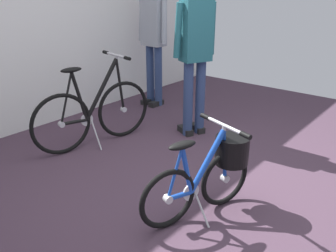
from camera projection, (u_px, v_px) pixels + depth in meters
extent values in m
plane|color=#473342|center=(198.00, 186.00, 3.10)|extent=(6.87, 6.87, 0.00)
cube|color=white|center=(28.00, 6.00, 3.99)|extent=(6.87, 0.10, 2.84)
torus|color=black|center=(225.00, 178.00, 2.77)|extent=(0.45, 0.18, 0.46)
cylinder|color=#B7B7BC|center=(225.00, 178.00, 2.77)|extent=(0.07, 0.07, 0.06)
torus|color=black|center=(168.00, 199.00, 2.50)|extent=(0.45, 0.18, 0.46)
cylinder|color=#B7B7BC|center=(168.00, 199.00, 2.50)|extent=(0.07, 0.07, 0.06)
cylinder|color=#1947B2|center=(180.00, 195.00, 2.55)|extent=(0.21, 0.10, 0.05)
cylinder|color=#1947B2|center=(207.00, 161.00, 2.60)|extent=(0.32, 0.14, 0.45)
cylinder|color=#1947B2|center=(187.00, 171.00, 2.51)|extent=(0.13, 0.07, 0.39)
cylinder|color=#1947B2|center=(180.00, 195.00, 2.55)|extent=(0.20, 0.09, 0.04)
cylinder|color=#1947B2|center=(224.00, 155.00, 2.68)|extent=(0.08, 0.05, 0.42)
cylinder|color=#1947B2|center=(175.00, 174.00, 2.46)|extent=(0.14, 0.06, 0.38)
ellipsoid|color=black|center=(182.00, 145.00, 2.41)|extent=(0.24, 0.15, 0.05)
cylinder|color=#B7B7BC|center=(224.00, 128.00, 2.58)|extent=(0.03, 0.03, 0.04)
cylinder|color=#B7B7BC|center=(224.00, 125.00, 2.58)|extent=(0.16, 0.43, 0.03)
cylinder|color=black|center=(246.00, 135.00, 2.40)|extent=(0.06, 0.10, 0.04)
cylinder|color=black|center=(205.00, 117.00, 2.75)|extent=(0.06, 0.10, 0.04)
cylinder|color=#B7B7BC|center=(191.00, 192.00, 2.61)|extent=(0.14, 0.06, 0.14)
cylinder|color=#B7B7BC|center=(202.00, 210.00, 2.60)|extent=(0.07, 0.19, 0.22)
cylinder|color=black|center=(232.00, 150.00, 2.71)|extent=(0.33, 0.33, 0.22)
torus|color=black|center=(124.00, 109.00, 4.02)|extent=(0.64, 0.17, 0.65)
cylinder|color=#B7B7BC|center=(124.00, 109.00, 4.02)|extent=(0.07, 0.06, 0.06)
torus|color=black|center=(61.00, 124.00, 3.59)|extent=(0.64, 0.17, 0.65)
cylinder|color=#B7B7BC|center=(61.00, 124.00, 3.59)|extent=(0.07, 0.06, 0.06)
cylinder|color=black|center=(74.00, 122.00, 3.67)|extent=(0.29, 0.09, 0.05)
cylinder|color=black|center=(102.00, 89.00, 3.77)|extent=(0.44, 0.13, 0.62)
cylinder|color=black|center=(79.00, 97.00, 3.63)|extent=(0.16, 0.07, 0.54)
cylinder|color=black|center=(74.00, 122.00, 3.67)|extent=(0.28, 0.08, 0.04)
cylinder|color=black|center=(120.00, 85.00, 3.90)|extent=(0.09, 0.05, 0.58)
cylinder|color=black|center=(66.00, 98.00, 3.54)|extent=(0.18, 0.06, 0.52)
ellipsoid|color=black|center=(71.00, 70.00, 3.48)|extent=(0.23, 0.13, 0.05)
cylinder|color=#B7B7BC|center=(116.00, 57.00, 3.76)|extent=(0.03, 0.03, 0.04)
cylinder|color=#B7B7BC|center=(116.00, 55.00, 3.76)|extent=(0.11, 0.44, 0.03)
cylinder|color=black|center=(127.00, 58.00, 3.60)|extent=(0.05, 0.10, 0.04)
cylinder|color=black|center=(106.00, 52.00, 3.92)|extent=(0.05, 0.10, 0.04)
cylinder|color=#B7B7BC|center=(87.00, 120.00, 3.76)|extent=(0.14, 0.04, 0.14)
cylinder|color=#B7B7BC|center=(96.00, 135.00, 3.78)|extent=(0.05, 0.19, 0.30)
cylinder|color=navy|center=(200.00, 98.00, 4.07)|extent=(0.11, 0.11, 0.86)
cube|color=black|center=(197.00, 128.00, 4.26)|extent=(0.18, 0.26, 0.07)
cylinder|color=navy|center=(188.00, 99.00, 4.00)|extent=(0.11, 0.11, 0.86)
cube|color=black|center=(185.00, 130.00, 4.19)|extent=(0.18, 0.26, 0.07)
cube|color=#23606B|center=(196.00, 30.00, 3.75)|extent=(0.37, 0.31, 0.67)
cylinder|color=#23606B|center=(212.00, 29.00, 3.86)|extent=(0.13, 0.12, 0.57)
cylinder|color=#23606B|center=(178.00, 31.00, 3.68)|extent=(0.09, 0.12, 0.57)
cylinder|color=navy|center=(150.00, 75.00, 5.14)|extent=(0.11, 0.11, 0.85)
cube|color=black|center=(148.00, 101.00, 5.25)|extent=(0.24, 0.10, 0.07)
cylinder|color=navy|center=(158.00, 76.00, 5.04)|extent=(0.11, 0.11, 0.85)
cube|color=black|center=(156.00, 103.00, 5.15)|extent=(0.24, 0.10, 0.07)
cube|color=#999EA8|center=(153.00, 21.00, 4.81)|extent=(0.21, 0.33, 0.66)
cylinder|color=#999EA8|center=(142.00, 20.00, 4.93)|extent=(0.13, 0.12, 0.56)
cylinder|color=#999EA8|center=(164.00, 22.00, 4.67)|extent=(0.13, 0.12, 0.56)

